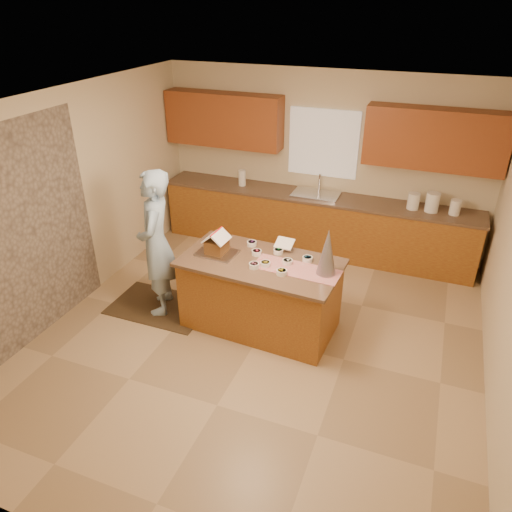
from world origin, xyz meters
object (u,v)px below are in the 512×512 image
boy (156,244)px  gingerbread_house (217,244)px  island_base (260,295)px  tinsel_tree (327,252)px

boy → gingerbread_house: bearing=74.8°
island_base → boy: boy is taller
boy → gingerbread_house: 0.78m
island_base → tinsel_tree: size_ratio=3.27×
tinsel_tree → gingerbread_house: (-1.31, -0.02, -0.14)m
boy → gingerbread_house: boy is taller
boy → tinsel_tree: bearing=71.0°
gingerbread_house → tinsel_tree: bearing=0.9°
tinsel_tree → boy: 2.10m
boy → island_base: bearing=72.7°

